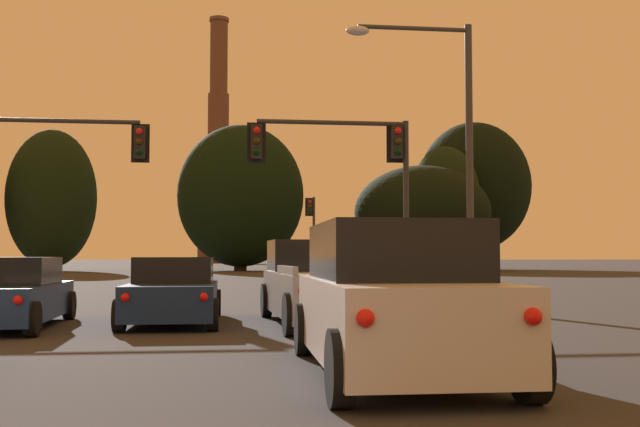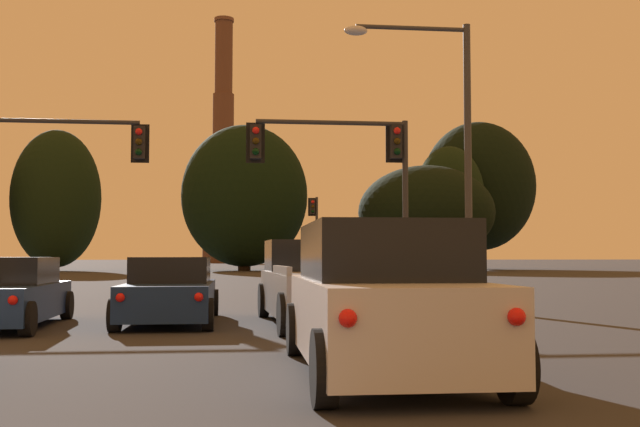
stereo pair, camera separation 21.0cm
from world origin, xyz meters
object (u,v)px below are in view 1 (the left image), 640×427
object	(u,v)px
sedan_left_lane_front	(9,295)
street_lamp	(448,130)
sedan_center_lane_front	(174,292)
traffic_light_overhead_left	(34,160)
traffic_light_overhead_right	(353,163)
traffic_light_far_right	(312,224)
pickup_truck_right_lane_front	(320,286)
suv_right_lane_second	(393,301)
smokestack	(218,166)

from	to	relation	value
sedan_left_lane_front	street_lamp	world-z (taller)	street_lamp
sedan_center_lane_front	street_lamp	bearing A→B (deg)	23.35
street_lamp	traffic_light_overhead_left	bearing A→B (deg)	159.50
traffic_light_overhead_right	traffic_light_far_right	world-z (taller)	traffic_light_overhead_right
pickup_truck_right_lane_front	street_lamp	xyz separation A→B (m)	(3.95, 3.61, 4.09)
pickup_truck_right_lane_front	traffic_light_far_right	xyz separation A→B (m)	(3.61, 34.68, 2.81)
sedan_center_lane_front	sedan_left_lane_front	distance (m)	3.33
sedan_left_lane_front	traffic_light_overhead_right	size ratio (longest dim) A/B	0.84
suv_right_lane_second	pickup_truck_right_lane_front	xyz separation A→B (m)	(-0.06, 6.99, -0.09)
pickup_truck_right_lane_front	traffic_light_overhead_right	distance (m)	7.75
traffic_light_overhead_right	traffic_light_far_right	distance (m)	28.09
sedan_center_lane_front	smokestack	bearing A→B (deg)	90.53
sedan_left_lane_front	traffic_light_overhead_left	size ratio (longest dim) A/B	0.82
traffic_light_overhead_left	sedan_center_lane_front	bearing A→B (deg)	-56.99
smokestack	pickup_truck_right_lane_front	bearing A→B (deg)	-88.14
pickup_truck_right_lane_front	suv_right_lane_second	bearing A→B (deg)	-92.29
sedan_left_lane_front	pickup_truck_right_lane_front	xyz separation A→B (m)	(6.40, 0.14, 0.14)
pickup_truck_right_lane_front	traffic_light_far_right	size ratio (longest dim) A/B	1.02
suv_right_lane_second	smokestack	world-z (taller)	smokestack
traffic_light_overhead_right	pickup_truck_right_lane_front	bearing A→B (deg)	-105.44
traffic_light_overhead_right	street_lamp	bearing A→B (deg)	-55.18
pickup_truck_right_lane_front	traffic_light_overhead_right	bearing A→B (deg)	71.75
traffic_light_overhead_left	traffic_light_far_right	bearing A→B (deg)	66.31
street_lamp	traffic_light_overhead_right	bearing A→B (deg)	124.82
traffic_light_overhead_left	traffic_light_overhead_right	bearing A→B (deg)	-8.33
sedan_left_lane_front	smokestack	size ratio (longest dim) A/B	0.09
sedan_center_lane_front	traffic_light_overhead_right	world-z (taller)	traffic_light_overhead_right
sedan_left_lane_front	traffic_light_overhead_right	bearing A→B (deg)	37.39
sedan_center_lane_front	traffic_light_far_right	bearing A→B (deg)	78.77
sedan_left_lane_front	traffic_light_far_right	bearing A→B (deg)	71.82
suv_right_lane_second	sedan_center_lane_front	bearing A→B (deg)	113.42
street_lamp	smokestack	distance (m)	137.47
sedan_left_lane_front	traffic_light_overhead_left	world-z (taller)	traffic_light_overhead_left
suv_right_lane_second	smokestack	bearing A→B (deg)	92.17
suv_right_lane_second	traffic_light_far_right	world-z (taller)	traffic_light_far_right
traffic_light_overhead_right	traffic_light_far_right	bearing A→B (deg)	86.38
sedan_center_lane_front	traffic_light_overhead_left	distance (m)	9.77
traffic_light_far_right	street_lamp	distance (m)	31.09
sedan_center_lane_front	traffic_light_far_right	distance (m)	34.92
sedan_center_lane_front	traffic_light_overhead_left	xyz separation A→B (m)	(-4.91, 7.56, 3.78)
pickup_truck_right_lane_front	traffic_light_overhead_left	distance (m)	11.99
sedan_center_lane_front	traffic_light_overhead_left	bearing A→B (deg)	122.97
suv_right_lane_second	traffic_light_overhead_left	bearing A→B (deg)	118.65
pickup_truck_right_lane_front	smokestack	xyz separation A→B (m)	(-4.54, 139.96, 19.36)
pickup_truck_right_lane_front	traffic_light_overhead_right	world-z (taller)	traffic_light_overhead_right
sedan_center_lane_front	sedan_left_lane_front	xyz separation A→B (m)	(-3.26, -0.69, 0.00)
traffic_light_overhead_left	street_lamp	xyz separation A→B (m)	(12.01, -4.49, 0.44)
street_lamp	suv_right_lane_second	bearing A→B (deg)	-110.15
pickup_truck_right_lane_front	traffic_light_overhead_right	size ratio (longest dim) A/B	0.98
sedan_left_lane_front	traffic_light_overhead_left	distance (m)	9.22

